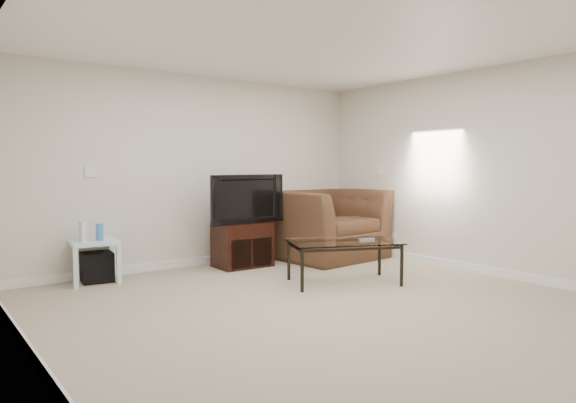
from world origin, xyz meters
TOP-DOWN VIEW (x-y plane):
  - floor at (0.00, 0.00)m, footprint 5.00×5.00m
  - ceiling at (0.00, 0.00)m, footprint 5.00×5.00m
  - wall_back at (0.00, 2.50)m, footprint 5.00×0.02m
  - wall_left at (-2.50, 0.00)m, footprint 0.02×5.00m
  - wall_right at (2.50, 0.00)m, footprint 0.02×5.00m
  - plate_back at (-1.40, 2.49)m, footprint 0.12×0.02m
  - plate_right_switch at (2.49, 1.60)m, footprint 0.02×0.09m
  - plate_right_outlet at (2.49, 1.30)m, footprint 0.02×0.08m
  - tv_stand at (0.39, 2.05)m, footprint 0.71×0.50m
  - dvd_player at (0.39, 2.01)m, footprint 0.40×0.28m
  - television at (0.39, 2.02)m, footprint 1.03×0.25m
  - side_table at (-1.44, 2.28)m, footprint 0.56×0.56m
  - subwoofer at (-1.41, 2.30)m, footprint 0.37×0.37m
  - game_console at (-1.56, 2.28)m, footprint 0.05×0.16m
  - game_case at (-1.38, 2.25)m, footprint 0.06×0.14m
  - recliner at (1.70, 1.89)m, footprint 1.57×1.09m
  - coffee_table at (0.80, 0.55)m, footprint 1.39×1.12m
  - remote at (1.05, 0.45)m, footprint 0.20×0.10m

SIDE VIEW (x-z plane):
  - floor at x=0.00m, z-range 0.00..0.00m
  - subwoofer at x=-1.41m, z-range 0.00..0.34m
  - coffee_table at x=0.80m, z-range 0.00..0.47m
  - side_table at x=-1.44m, z-range 0.00..0.48m
  - tv_stand at x=0.39m, z-range 0.00..0.58m
  - plate_right_outlet at x=2.49m, z-range 0.24..0.36m
  - dvd_player at x=0.39m, z-range 0.46..0.51m
  - remote at x=1.05m, z-range 0.48..0.50m
  - game_case at x=-1.38m, z-range 0.48..0.67m
  - game_console at x=-1.56m, z-range 0.48..0.70m
  - recliner at x=1.70m, z-range 0.00..1.31m
  - television at x=0.39m, z-range 0.58..1.21m
  - wall_back at x=0.00m, z-range 0.00..2.50m
  - wall_left at x=-2.50m, z-range 0.00..2.50m
  - wall_right at x=2.50m, z-range 0.00..2.50m
  - plate_back at x=-1.40m, z-range 1.19..1.31m
  - plate_right_switch at x=2.49m, z-range 1.19..1.31m
  - ceiling at x=0.00m, z-range 2.50..2.50m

